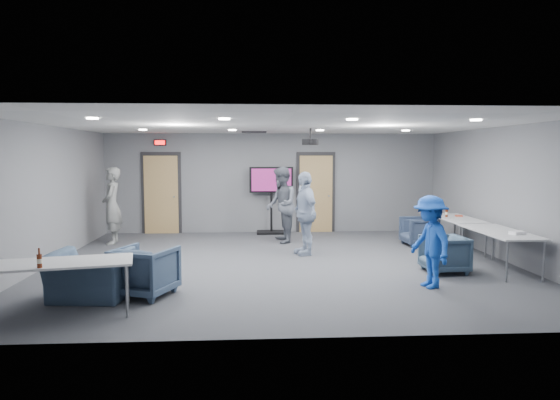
{
  "coord_description": "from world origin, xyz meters",
  "views": [
    {
      "loc": [
        -0.61,
        -9.63,
        2.15
      ],
      "look_at": [
        0.01,
        0.59,
        1.2
      ],
      "focal_mm": 32.0,
      "sensor_mm": 36.0,
      "label": 1
    }
  ],
  "objects": [
    {
      "name": "person_b",
      "position": [
        0.14,
        2.32,
        0.92
      ],
      "size": [
        0.76,
        0.94,
        1.84
      ],
      "primitive_type": "imported",
      "rotation": [
        0.0,
        0.0,
        -1.5
      ],
      "color": "slate",
      "rests_on": "floor"
    },
    {
      "name": "snack_box",
      "position": [
        4.12,
        1.34,
        0.75
      ],
      "size": [
        0.18,
        0.14,
        0.04
      ],
      "primitive_type": "cube",
      "rotation": [
        0.0,
        0.0,
        -0.21
      ],
      "color": "#BD482F",
      "rests_on": "table_right_a"
    },
    {
      "name": "wrapper",
      "position": [
        4.11,
        -1.18,
        0.76
      ],
      "size": [
        0.28,
        0.23,
        0.06
      ],
      "primitive_type": "cube",
      "rotation": [
        0.0,
        0.0,
        0.31
      ],
      "color": "white",
      "rests_on": "table_right_b"
    },
    {
      "name": "exit_sign",
      "position": [
        -3.0,
        3.93,
        2.45
      ],
      "size": [
        0.32,
        0.08,
        0.16
      ],
      "color": "black",
      "rests_on": "wall_back"
    },
    {
      "name": "bottle_right",
      "position": [
        3.82,
        1.28,
        0.82
      ],
      "size": [
        0.06,
        0.06,
        0.24
      ],
      "color": "#57200E",
      "rests_on": "table_right_a"
    },
    {
      "name": "door_left",
      "position": [
        -3.0,
        3.95,
        1.07
      ],
      "size": [
        1.06,
        0.17,
        2.24
      ],
      "color": "black",
      "rests_on": "wall_back"
    },
    {
      "name": "tv_stand",
      "position": [
        -0.03,
        3.75,
        1.02
      ],
      "size": [
        1.18,
        0.56,
        1.8
      ],
      "color": "black",
      "rests_on": "floor"
    },
    {
      "name": "person_d",
      "position": [
        2.27,
        -1.89,
        0.74
      ],
      "size": [
        0.74,
        1.05,
        1.49
      ],
      "primitive_type": "imported",
      "rotation": [
        0.0,
        0.0,
        -1.36
      ],
      "color": "#1C4BB6",
      "rests_on": "floor"
    },
    {
      "name": "hvac_diffuser",
      "position": [
        -0.5,
        2.8,
        2.69
      ],
      "size": [
        0.6,
        0.6,
        0.03
      ],
      "primitive_type": "cube",
      "color": "black",
      "rests_on": "ceiling"
    },
    {
      "name": "table_right_b",
      "position": [
        4.0,
        -0.79,
        0.69
      ],
      "size": [
        0.8,
        1.92,
        0.73
      ],
      "rotation": [
        0.0,
        0.0,
        1.57
      ],
      "color": "silver",
      "rests_on": "floor"
    },
    {
      "name": "wall_front",
      "position": [
        0.0,
        -4.0,
        1.35
      ],
      "size": [
        9.0,
        0.02,
        2.7
      ],
      "primitive_type": "cube",
      "color": "slate",
      "rests_on": "floor"
    },
    {
      "name": "door_right",
      "position": [
        1.2,
        3.95,
        1.07
      ],
      "size": [
        1.06,
        0.17,
        2.24
      ],
      "color": "black",
      "rests_on": "wall_back"
    },
    {
      "name": "downlights",
      "position": [
        0.0,
        0.0,
        2.68
      ],
      "size": [
        6.18,
        3.78,
        0.02
      ],
      "color": "white",
      "rests_on": "ceiling"
    },
    {
      "name": "chair_front_a",
      "position": [
        -2.21,
        -2.1,
        0.38
      ],
      "size": [
        1.06,
        1.07,
        0.76
      ],
      "primitive_type": "imported",
      "rotation": [
        0.0,
        0.0,
        2.76
      ],
      "color": "#3A4B64",
      "rests_on": "floor"
    },
    {
      "name": "chair_right_b",
      "position": [
        2.9,
        -0.92,
        0.34
      ],
      "size": [
        0.78,
        0.76,
        0.67
      ],
      "primitive_type": "imported",
      "rotation": [
        0.0,
        0.0,
        -1.51
      ],
      "color": "#35495C",
      "rests_on": "floor"
    },
    {
      "name": "wall_back",
      "position": [
        0.0,
        4.0,
        1.35
      ],
      "size": [
        9.0,
        0.02,
        2.7
      ],
      "primitive_type": "cube",
      "color": "slate",
      "rests_on": "floor"
    },
    {
      "name": "chair_right_a",
      "position": [
        3.35,
        1.76,
        0.34
      ],
      "size": [
        0.78,
        0.76,
        0.67
      ],
      "primitive_type": "imported",
      "rotation": [
        0.0,
        0.0,
        -1.51
      ],
      "color": "#334058",
      "rests_on": "floor"
    },
    {
      "name": "chair_front_b",
      "position": [
        -2.99,
        -2.24,
        0.36
      ],
      "size": [
        1.19,
        1.06,
        0.71
      ],
      "primitive_type": "imported",
      "rotation": [
        0.0,
        0.0,
        3.04
      ],
      "color": "#3A4C64",
      "rests_on": "floor"
    },
    {
      "name": "ceiling",
      "position": [
        0.0,
        0.0,
        2.7
      ],
      "size": [
        9.0,
        9.0,
        0.0
      ],
      "primitive_type": "plane",
      "rotation": [
        3.14,
        0.0,
        0.0
      ],
      "color": "silver",
      "rests_on": "wall_back"
    },
    {
      "name": "person_c",
      "position": [
        0.56,
        0.87,
        0.89
      ],
      "size": [
        0.69,
        1.12,
        1.78
      ],
      "primitive_type": "imported",
      "rotation": [
        0.0,
        0.0,
        -1.31
      ],
      "color": "#98A8C3",
      "rests_on": "floor"
    },
    {
      "name": "bottle_front",
      "position": [
        -3.24,
        -3.34,
        0.82
      ],
      "size": [
        0.07,
        0.07,
        0.25
      ],
      "color": "#57200E",
      "rests_on": "table_front_left"
    },
    {
      "name": "table_front_left",
      "position": [
        -3.13,
        -3.0,
        0.69
      ],
      "size": [
        1.98,
        1.15,
        0.73
      ],
      "rotation": [
        0.0,
        0.0,
        0.21
      ],
      "color": "silver",
      "rests_on": "floor"
    },
    {
      "name": "floor",
      "position": [
        0.0,
        0.0,
        0.0
      ],
      "size": [
        9.0,
        9.0,
        0.0
      ],
      "primitive_type": "plane",
      "color": "#3D3F45",
      "rests_on": "ground"
    },
    {
      "name": "projector",
      "position": [
        0.68,
        1.0,
        2.41
      ],
      "size": [
        0.38,
        0.35,
        0.35
      ],
      "rotation": [
        0.0,
        0.0,
        -0.29
      ],
      "color": "black",
      "rests_on": "ceiling"
    },
    {
      "name": "wall_right",
      "position": [
        4.5,
        0.0,
        1.35
      ],
      "size": [
        0.02,
        8.0,
        2.7
      ],
      "primitive_type": "cube",
      "color": "slate",
      "rests_on": "floor"
    },
    {
      "name": "table_right_a",
      "position": [
        4.0,
        1.11,
        0.68
      ],
      "size": [
        0.72,
        1.73,
        0.73
      ],
      "rotation": [
        0.0,
        0.0,
        1.57
      ],
      "color": "silver",
      "rests_on": "floor"
    },
    {
      "name": "wall_left",
      "position": [
        -4.5,
        0.0,
        1.35
      ],
      "size": [
        0.02,
        8.0,
        2.7
      ],
      "primitive_type": "cube",
      "color": "slate",
      "rests_on": "floor"
    },
    {
      "name": "person_a",
      "position": [
        -3.9,
        2.41,
        0.92
      ],
      "size": [
        0.52,
        0.72,
        1.83
      ],
      "primitive_type": "imported",
      "rotation": [
        0.0,
        0.0,
        -1.44
      ],
      "color": "gray",
      "rests_on": "floor"
    }
  ]
}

